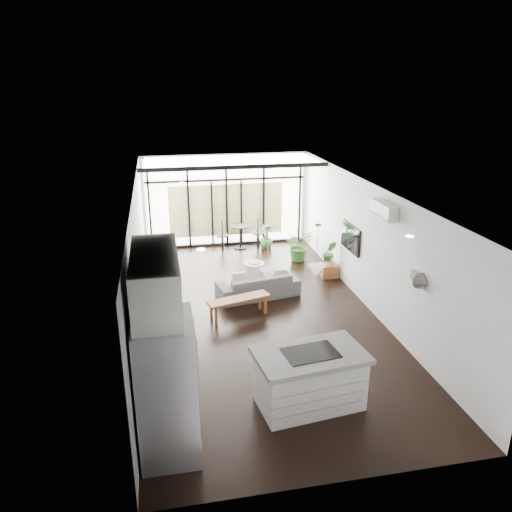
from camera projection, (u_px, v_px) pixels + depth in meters
name	position (u px, v px, depth m)	size (l,w,h in m)	color
floor	(259.00, 313.00, 11.07)	(5.00, 10.00, 0.00)	black
ceiling	(259.00, 189.00, 10.12)	(5.00, 10.00, 0.00)	white
wall_left	(138.00, 262.00, 10.13)	(0.02, 10.00, 2.80)	silver
wall_right	(369.00, 247.00, 11.05)	(0.02, 10.00, 2.80)	silver
wall_back	(226.00, 200.00, 15.21)	(5.00, 0.02, 2.80)	silver
wall_front	(342.00, 391.00, 5.98)	(5.00, 0.02, 2.80)	silver
glazing	(227.00, 201.00, 15.09)	(5.00, 0.20, 2.80)	black
skylight	(230.00, 160.00, 13.82)	(4.70, 1.90, 0.06)	white
neighbour_building	(226.00, 210.00, 15.26)	(3.50, 0.02, 1.60)	#F5E49C
island	(310.00, 379.00, 7.85)	(1.71, 1.01, 0.93)	white
cooktop	(311.00, 353.00, 7.69)	(0.83, 0.55, 0.01)	black
fridge	(167.00, 388.00, 6.70)	(0.79, 0.98, 2.03)	#A3A2A7
appliance_column	(159.00, 344.00, 7.35)	(0.64, 0.67, 2.47)	white
upper_cabinets	(156.00, 284.00, 6.65)	(0.62, 1.75, 0.86)	white
pendant_left	(268.00, 274.00, 7.86)	(0.26, 0.26, 0.18)	white
pendant_right	(316.00, 270.00, 8.01)	(0.26, 0.26, 0.18)	white
sofa	(258.00, 281.00, 11.82)	(1.94, 0.57, 0.76)	#454548
console_bench	(239.00, 307.00, 10.85)	(1.39, 0.35, 0.45)	brown
pouf	(254.00, 271.00, 12.92)	(0.53, 0.53, 0.42)	beige
crate	(329.00, 270.00, 13.09)	(0.44, 0.44, 0.33)	brown
plant_tall	(299.00, 249.00, 14.15)	(0.80, 0.89, 0.69)	#336A2C
plant_med	(266.00, 242.00, 15.19)	(0.41, 0.73, 0.41)	#336A2C
plant_crate	(329.00, 259.00, 12.98)	(0.36, 0.65, 0.29)	#336A2C
milk_can	(329.00, 266.00, 13.05)	(0.28, 0.28, 0.55)	beige
bistro_set	(240.00, 238.00, 15.16)	(1.36, 0.54, 0.65)	black
tv	(350.00, 238.00, 12.00)	(0.05, 1.10, 0.65)	black
ac_unit	(384.00, 210.00, 9.93)	(0.22, 0.90, 0.30)	silver
framed_art	(139.00, 264.00, 9.63)	(0.04, 0.70, 0.90)	black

